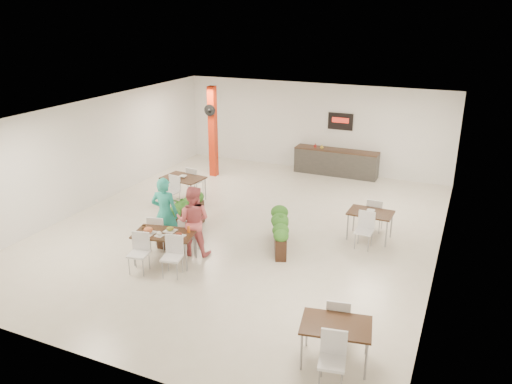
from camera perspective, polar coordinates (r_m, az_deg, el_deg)
ground at (r=13.72m, az=-1.31°, el=-4.18°), size 12.00×12.00×0.00m
room_shell at (r=13.03m, az=-1.38°, el=3.90°), size 10.10×12.10×3.22m
red_column at (r=17.71m, az=-4.97°, el=6.98°), size 0.40×0.41×3.20m
service_counter at (r=18.25m, az=9.12°, el=3.45°), size 3.00×0.64×2.20m
main_table at (r=11.90m, az=-10.46°, el=-5.12°), size 1.54×1.84×0.92m
diner_man at (r=12.49m, az=-10.36°, el=-2.42°), size 0.75×0.58×1.86m
diner_woman at (r=12.10m, az=-7.19°, el=-3.27°), size 0.97×0.82×1.75m
planter_left at (r=13.31m, az=-8.52°, el=-2.74°), size 0.46×2.07×1.08m
planter_right at (r=12.48m, az=2.78°, el=-4.35°), size 0.91×1.61×0.89m
side_table_a at (r=15.69m, az=-8.30°, el=1.28°), size 1.35×1.66×0.92m
side_table_b at (r=13.22m, az=12.93°, el=-2.75°), size 1.14×1.63×0.92m
side_table_c at (r=8.70m, az=9.11°, el=-15.39°), size 1.28×1.67×0.92m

